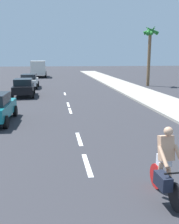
{
  "coord_description": "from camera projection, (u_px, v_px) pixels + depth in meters",
  "views": [
    {
      "loc": [
        -0.98,
        -0.18,
        3.4
      ],
      "look_at": [
        0.49,
        10.38,
        1.1
      ],
      "focal_mm": 40.72,
      "sensor_mm": 36.0,
      "label": 1
    }
  ],
  "objects": [
    {
      "name": "lane_stripe_2",
      "position": [
        87.0,
        165.0,
        8.21
      ],
      "size": [
        0.16,
        1.8,
        0.01
      ],
      "primitive_type": "cube",
      "color": "white",
      "rests_on": "ground"
    },
    {
      "name": "lane_stripe_6",
      "position": [
        65.0,
        94.0,
        24.16
      ],
      "size": [
        0.16,
        1.8,
        0.01
      ],
      "primitive_type": "cube",
      "color": "white",
      "rests_on": "ground"
    },
    {
      "name": "lane_stripe_4",
      "position": [
        70.0,
        111.0,
        16.51
      ],
      "size": [
        0.16,
        1.8,
        0.01
      ],
      "primitive_type": "cube",
      "color": "white",
      "rests_on": "ground"
    },
    {
      "name": "sidewalk_strip",
      "position": [
        144.0,
        94.0,
        23.27
      ],
      "size": [
        3.6,
        80.0,
        0.14
      ],
      "primitive_type": "cube",
      "color": "#9E998E",
      "rests_on": "ground"
    },
    {
      "name": "ground_plane",
      "position": [
        67.0,
        101.0,
        20.39
      ],
      "size": [
        160.0,
        160.0,
        0.0
      ],
      "primitive_type": "plane",
      "color": "#2D2D33"
    },
    {
      "name": "delivery_truck",
      "position": [
        38.0,
        68.0,
        44.27
      ],
      "size": [
        2.8,
        6.3,
        2.8
      ],
      "rotation": [
        0.0,
        0.0,
        0.03
      ],
      "color": "beige",
      "rests_on": "ground"
    },
    {
      "name": "cyclist",
      "position": [
        165.0,
        168.0,
        6.05
      ],
      "size": [
        0.64,
        1.71,
        1.82
      ],
      "rotation": [
        0.0,
        0.0,
        3.18
      ],
      "color": "black",
      "rests_on": "ground"
    },
    {
      "name": "lane_stripe_5",
      "position": [
        68.0,
        105.0,
        18.65
      ],
      "size": [
        0.16,
        1.8,
        0.01
      ],
      "primitive_type": "cube",
      "color": "white",
      "rests_on": "ground"
    },
    {
      "name": "parked_car_black",
      "position": [
        24.0,
        87.0,
        22.47
      ],
      "size": [
        2.0,
        4.09,
        1.57
      ],
      "rotation": [
        0.0,
        0.0,
        0.04
      ],
      "color": "black",
      "rests_on": "ground"
    },
    {
      "name": "lane_stripe_3",
      "position": [
        79.0,
        139.0,
        10.81
      ],
      "size": [
        0.16,
        1.8,
        0.01
      ],
      "primitive_type": "cube",
      "color": "white",
      "rests_on": "ground"
    },
    {
      "name": "parked_car_white",
      "position": [
        29.0,
        81.0,
        28.62
      ],
      "size": [
        1.96,
        4.21,
        1.57
      ],
      "rotation": [
        0.0,
        0.0,
        -0.0
      ],
      "color": "white",
      "rests_on": "ground"
    },
    {
      "name": "palm_tree_far",
      "position": [
        150.0,
        40.0,
        29.79
      ],
      "size": [
        1.94,
        1.88,
        7.2
      ],
      "color": "brown",
      "rests_on": "ground"
    }
  ]
}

